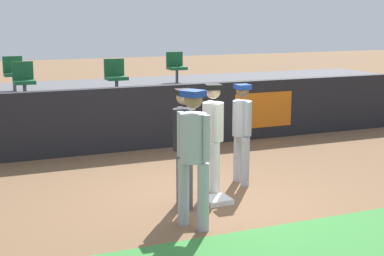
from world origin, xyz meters
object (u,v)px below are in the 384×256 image
object	(u,v)px
first_base	(217,200)
player_fielder_home	(213,131)
seat_front_center	(116,75)
seat_back_left	(14,71)
seat_front_left	(24,79)
player_runner_visitor	(193,149)
seat_back_right	(176,65)
player_coach_visitor	(242,127)
player_umpire	(184,140)

from	to	relation	value
first_base	player_fielder_home	distance (m)	1.11
seat_front_center	seat_back_left	xyz separation A→B (m)	(-2.12, 1.80, -0.00)
seat_front_left	player_runner_visitor	bearing A→B (deg)	-76.97
seat_front_center	seat_back_right	bearing A→B (deg)	38.95
player_runner_visitor	player_coach_visitor	xyz separation A→B (m)	(1.58, 1.61, -0.10)
first_base	player_umpire	world-z (taller)	player_umpire
player_runner_visitor	seat_front_center	size ratio (longest dim) A/B	2.26
player_umpire	seat_back_right	size ratio (longest dim) A/B	2.14
player_runner_visitor	player_coach_visitor	world-z (taller)	player_runner_visitor
seat_front_center	seat_back_left	world-z (taller)	same
player_coach_visitor	player_fielder_home	bearing A→B (deg)	-62.54
seat_front_left	player_fielder_home	bearing A→B (deg)	-64.61
first_base	seat_front_left	distance (m)	5.97
player_fielder_home	player_runner_visitor	xyz separation A→B (m)	(-0.89, -1.29, 0.06)
first_base	seat_front_center	world-z (taller)	seat_front_center
player_coach_visitor	seat_front_center	world-z (taller)	seat_front_center
player_coach_visitor	seat_back_right	distance (m)	6.53
seat_back_left	seat_front_left	distance (m)	1.80
first_base	seat_back_left	bearing A→B (deg)	107.20
player_fielder_home	player_runner_visitor	bearing A→B (deg)	-23.00
player_coach_visitor	seat_front_left	size ratio (longest dim) A/B	2.05
seat_back_left	player_runner_visitor	bearing A→B (deg)	-79.62
player_fielder_home	seat_front_center	world-z (taller)	seat_front_center
player_umpire	seat_front_left	world-z (taller)	seat_front_left
player_fielder_home	seat_front_left	distance (m)	5.44
player_runner_visitor	seat_back_left	size ratio (longest dim) A/B	2.26
player_umpire	seat_front_center	distance (m)	5.37
seat_back_right	seat_front_center	bearing A→B (deg)	-141.05
player_runner_visitor	seat_back_right	bearing A→B (deg)	130.86
player_runner_visitor	seat_back_right	world-z (taller)	player_runner_visitor
player_coach_visitor	player_umpire	world-z (taller)	player_umpire
player_fielder_home	seat_front_center	bearing A→B (deg)	-165.44
player_umpire	seat_back_right	distance (m)	7.63
seat_back_left	player_coach_visitor	bearing A→B (deg)	-64.48
first_base	seat_back_right	bearing A→B (deg)	73.46
player_coach_visitor	seat_back_left	world-z (taller)	seat_back_left
player_runner_visitor	seat_front_left	bearing A→B (deg)	163.73
seat_front_center	player_fielder_home	bearing A→B (deg)	-87.21
player_coach_visitor	seat_back_left	distance (m)	7.09
seat_back_right	player_runner_visitor	bearing A→B (deg)	-109.84
player_fielder_home	seat_front_left	size ratio (longest dim) A/B	2.13
seat_front_center	seat_back_right	size ratio (longest dim) A/B	1.00
player_fielder_home	seat_back_right	bearing A→B (deg)	175.25
seat_back_right	player_fielder_home	bearing A→B (deg)	-106.52
player_coach_visitor	seat_front_left	distance (m)	5.51
player_runner_visitor	seat_front_left	size ratio (longest dim) A/B	2.26
first_base	player_runner_visitor	xyz separation A→B (m)	(-0.75, -0.82, 1.06)
player_coach_visitor	seat_back_right	size ratio (longest dim) A/B	2.05
seat_back_left	seat_front_center	bearing A→B (deg)	-40.37
first_base	player_coach_visitor	distance (m)	1.49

